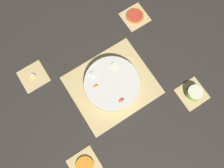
# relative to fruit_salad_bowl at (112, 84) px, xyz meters

# --- Properties ---
(ground_plane) EXTENTS (6.00, 6.00, 0.00)m
(ground_plane) POSITION_rel_fruit_salad_bowl_xyz_m (-0.00, 0.00, -0.04)
(ground_plane) COLOR #2D2823
(bamboo_mat_center) EXTENTS (0.43, 0.38, 0.01)m
(bamboo_mat_center) POSITION_rel_fruit_salad_bowl_xyz_m (-0.00, 0.00, -0.03)
(bamboo_mat_center) COLOR #D6B775
(bamboo_mat_center) RESTS_ON ground_plane
(coaster_mat_near_left) EXTENTS (0.14, 0.14, 0.01)m
(coaster_mat_near_left) POSITION_rel_fruit_salad_bowl_xyz_m (-0.33, -0.27, -0.03)
(coaster_mat_near_left) COLOR #D6B775
(coaster_mat_near_left) RESTS_ON ground_plane
(coaster_mat_near_right) EXTENTS (0.14, 0.14, 0.01)m
(coaster_mat_near_right) POSITION_rel_fruit_salad_bowl_xyz_m (0.33, -0.27, -0.03)
(coaster_mat_near_right) COLOR #D6B775
(coaster_mat_near_right) RESTS_ON ground_plane
(coaster_mat_far_left) EXTENTS (0.14, 0.14, 0.01)m
(coaster_mat_far_left) POSITION_rel_fruit_salad_bowl_xyz_m (-0.33, 0.27, -0.03)
(coaster_mat_far_left) COLOR #D6B775
(coaster_mat_far_left) RESTS_ON ground_plane
(coaster_mat_far_right) EXTENTS (0.14, 0.14, 0.01)m
(coaster_mat_far_right) POSITION_rel_fruit_salad_bowl_xyz_m (0.33, 0.27, -0.03)
(coaster_mat_far_right) COLOR #D6B775
(coaster_mat_far_right) RESTS_ON ground_plane
(fruit_salad_bowl) EXTENTS (0.29, 0.29, 0.06)m
(fruit_salad_bowl) POSITION_rel_fruit_salad_bowl_xyz_m (0.00, 0.00, 0.00)
(fruit_salad_bowl) COLOR silver
(fruit_salad_bowl) RESTS_ON bamboo_mat_center
(apple_half) EXTENTS (0.09, 0.09, 0.05)m
(apple_half) POSITION_rel_fruit_salad_bowl_xyz_m (-0.33, 0.27, -0.01)
(apple_half) COLOR #7FAD38
(apple_half) RESTS_ON coaster_mat_far_left
(orange_slice_whole) EXTENTS (0.09, 0.09, 0.01)m
(orange_slice_whole) POSITION_rel_fruit_salad_bowl_xyz_m (0.33, 0.27, -0.02)
(orange_slice_whole) COLOR orange
(orange_slice_whole) RESTS_ON coaster_mat_far_right
(banana_coin_single) EXTENTS (0.03, 0.03, 0.01)m
(banana_coin_single) POSITION_rel_fruit_salad_bowl_xyz_m (0.33, -0.27, -0.03)
(banana_coin_single) COLOR #F7EFC6
(banana_coin_single) RESTS_ON coaster_mat_near_right
(grapefruit_slice) EXTENTS (0.10, 0.10, 0.01)m
(grapefruit_slice) POSITION_rel_fruit_salad_bowl_xyz_m (-0.33, -0.27, -0.02)
(grapefruit_slice) COLOR red
(grapefruit_slice) RESTS_ON coaster_mat_near_left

